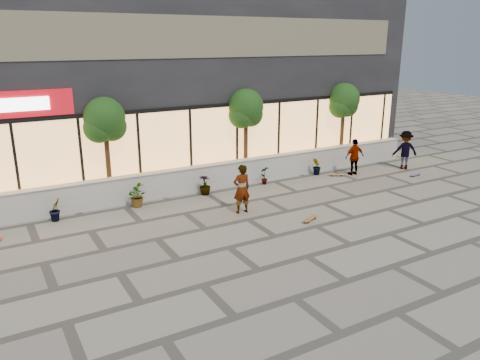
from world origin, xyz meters
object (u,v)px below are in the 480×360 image
tree_east (344,102)px  skateboard_right_near (336,175)px  skateboard_right_far (415,174)px  skater_center (242,189)px  skater_right_far (405,150)px  skateboard_center (310,219)px  tree_mideast (246,111)px  tree_midwest (105,122)px  skater_right_near (354,157)px

tree_east → skateboard_right_near: (-1.84, -1.83, -2.92)m
skateboard_right_far → skater_center: bearing=172.3°
skater_right_far → skateboard_center: bearing=49.9°
skater_center → tree_mideast: bearing=-119.1°
tree_midwest → skater_center: (3.64, -3.72, -2.11)m
tree_mideast → skateboard_right_near: tree_mideast is taller
tree_midwest → skater_right_near: 10.91m
tree_midwest → skater_center: 5.62m
tree_midwest → tree_east: bearing=0.0°
tree_midwest → skateboard_right_near: 10.26m
tree_midwest → skateboard_center: bearing=-46.6°
skateboard_center → skater_right_near: bearing=10.4°
tree_midwest → skateboard_right_near: tree_midwest is taller
skateboard_right_far → tree_east: bearing=101.0°
skater_right_near → tree_mideast: bearing=-17.6°
tree_east → skateboard_right_far: tree_east is taller
tree_midwest → tree_mideast: bearing=0.0°
tree_east → skater_center: tree_east is taller
skater_right_near → skateboard_right_far: 2.85m
tree_midwest → skateboard_right_far: 13.58m
tree_east → skater_right_far: size_ratio=2.16×
tree_mideast → skater_center: tree_mideast is taller
tree_midwest → skater_center: bearing=-45.6°
skater_right_far → tree_mideast: bearing=10.2°
tree_mideast → tree_east: bearing=0.0°
tree_east → tree_midwest: bearing=180.0°
tree_mideast → skater_center: 4.88m
skater_right_near → skateboard_center: (-5.24, -3.54, -0.75)m
tree_mideast → skateboard_right_far: (6.77, -3.58, -2.92)m
tree_mideast → tree_east: 5.50m
skater_right_near → tree_midwest: bearing=-4.3°
skater_right_far → skater_right_near: bearing=20.6°
skater_right_near → tree_east: bearing=-109.7°
skater_center → skateboard_center: bearing=134.5°
tree_midwest → tree_mideast: same height
skater_right_near → skateboard_right_near: 1.15m
skateboard_center → skateboard_right_far: bearing=-8.8°
skater_right_far → skateboard_right_near: size_ratio=2.64×
tree_mideast → tree_east: (5.50, 0.00, 0.00)m
skater_center → tree_midwest: bearing=-42.4°
skateboard_right_near → skateboard_right_far: (3.11, -1.75, -0.00)m
tree_midwest → tree_mideast: (6.00, 0.00, 0.00)m
skateboard_right_near → tree_mideast: bearing=-175.0°
skater_right_near → skateboard_center: skater_right_near is taller
tree_east → skateboard_center: (-6.24, -5.56, -2.91)m
skater_center → skater_right_near: bearing=-162.9°
tree_east → skateboard_center: bearing=-138.3°
tree_east → skateboard_right_far: 4.79m
skater_right_far → skateboard_right_near: 3.78m
tree_mideast → skater_center: bearing=-122.3°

